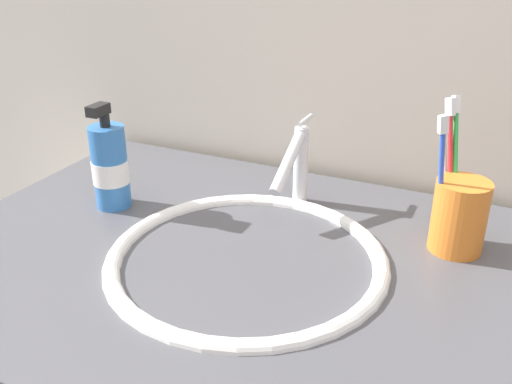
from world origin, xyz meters
TOP-DOWN VIEW (x-y plane):
  - sink_basin at (-0.03, -0.01)m, footprint 0.39×0.39m
  - faucet at (-0.03, 0.18)m, footprint 0.02×0.15m
  - toothbrush_cup at (0.23, 0.15)m, footprint 0.07×0.07m
  - toothbrush_blue at (0.20, 0.13)m, footprint 0.03×0.03m
  - toothbrush_white at (0.20, 0.18)m, footprint 0.05×0.04m
  - toothbrush_green at (0.21, 0.18)m, footprint 0.04×0.06m
  - toothbrush_red at (0.20, 0.18)m, footprint 0.04×0.04m
  - soap_dispenser at (-0.30, 0.06)m, footprint 0.06×0.06m

SIDE VIEW (x-z plane):
  - sink_basin at x=-0.03m, z-range 0.80..0.90m
  - toothbrush_cup at x=0.23m, z-range 0.88..0.99m
  - soap_dispenser at x=-0.30m, z-range 0.87..1.04m
  - faucet at x=-0.03m, z-range 0.89..1.03m
  - toothbrush_white at x=0.20m, z-range 0.90..1.07m
  - toothbrush_blue at x=0.20m, z-range 0.90..1.10m
  - toothbrush_red at x=0.20m, z-range 0.90..1.10m
  - toothbrush_green at x=0.21m, z-range 0.90..1.10m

